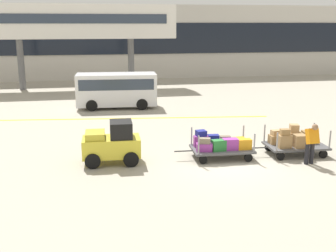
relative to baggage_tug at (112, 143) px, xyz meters
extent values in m
plane|color=#A8A08E|center=(4.27, -0.80, -0.75)|extent=(120.00, 120.00, 0.00)
cube|color=yellow|center=(0.29, 7.51, -0.75)|extent=(17.27, 2.18, 0.01)
cube|color=#BCB7AD|center=(4.27, 25.20, 2.63)|extent=(53.22, 2.40, 6.77)
cube|color=black|center=(4.27, 23.95, 2.97)|extent=(50.56, 0.12, 2.80)
cube|color=silver|center=(-1.67, 19.20, 4.46)|extent=(15.56, 2.20, 2.60)
cube|color=#2D3847|center=(-1.67, 18.06, 4.66)|extent=(14.00, 0.08, 0.70)
cylinder|color=#59595B|center=(-5.95, 19.20, 1.20)|extent=(0.50, 0.50, 3.91)
cylinder|color=#59595B|center=(2.60, 19.20, 1.20)|extent=(0.50, 0.50, 3.91)
cube|color=gold|center=(-0.03, 0.00, -0.12)|extent=(2.14, 1.18, 0.70)
cube|color=black|center=(0.33, -0.01, 0.53)|extent=(0.84, 1.02, 0.60)
cube|color=gold|center=(-0.61, 0.02, 0.35)|extent=(0.74, 0.96, 0.24)
cylinder|color=black|center=(-0.70, 0.55, -0.47)|extent=(0.57, 0.20, 0.56)
cylinder|color=black|center=(-0.74, -0.49, -0.47)|extent=(0.57, 0.20, 0.56)
cylinder|color=black|center=(0.67, 0.50, -0.47)|extent=(0.57, 0.20, 0.56)
cylinder|color=black|center=(0.63, -0.55, -0.47)|extent=(0.57, 0.20, 0.56)
cube|color=#4C4C4F|center=(4.16, -0.16, -0.39)|extent=(2.35, 1.49, 0.08)
cylinder|color=gray|center=(3.13, 0.52, 0.00)|extent=(0.06, 0.06, 0.70)
cylinder|color=gray|center=(3.08, -0.76, 0.00)|extent=(0.06, 0.06, 0.70)
cylinder|color=gray|center=(5.25, 0.44, 0.00)|extent=(0.06, 0.06, 0.70)
cylinder|color=gray|center=(5.19, -0.85, 0.00)|extent=(0.06, 0.06, 0.70)
cylinder|color=black|center=(3.32, 0.47, -0.59)|extent=(0.32, 0.11, 0.32)
cylinder|color=black|center=(3.28, -0.72, -0.59)|extent=(0.32, 0.11, 0.32)
cylinder|color=black|center=(5.05, 0.40, -0.59)|extent=(0.32, 0.11, 0.32)
cylinder|color=black|center=(5.00, -0.79, -0.59)|extent=(0.32, 0.11, 0.32)
cylinder|color=#333333|center=(2.66, -0.10, -0.41)|extent=(0.70, 0.08, 0.05)
cube|color=#8C338C|center=(3.43, 0.20, -0.14)|extent=(0.57, 0.32, 0.42)
cube|color=#8C338C|center=(3.38, -0.45, -0.20)|extent=(0.63, 0.41, 0.30)
cube|color=navy|center=(3.91, 0.14, -0.12)|extent=(0.45, 0.32, 0.46)
cube|color=#236B2D|center=(3.93, -0.48, -0.14)|extent=(0.54, 0.36, 0.42)
cube|color=#726651|center=(4.41, 0.19, -0.17)|extent=(0.45, 0.31, 0.37)
cube|color=#8C338C|center=(4.40, -0.44, -0.14)|extent=(0.58, 0.38, 0.43)
cube|color=orange|center=(4.93, 0.08, -0.20)|extent=(0.47, 0.32, 0.31)
cube|color=orange|center=(4.91, -0.47, -0.15)|extent=(0.60, 0.31, 0.40)
cube|color=navy|center=(3.43, 0.20, 0.17)|extent=(0.41, 0.39, 0.22)
cube|color=#726651|center=(3.38, -0.45, 0.05)|extent=(0.49, 0.35, 0.21)
cube|color=#4C4C4F|center=(7.16, -0.28, -0.39)|extent=(2.35, 1.49, 0.08)
cylinder|color=gray|center=(6.13, 0.41, 0.00)|extent=(0.06, 0.06, 0.70)
cylinder|color=gray|center=(6.08, -0.88, 0.00)|extent=(0.06, 0.06, 0.70)
cylinder|color=gray|center=(8.24, 0.32, 0.00)|extent=(0.06, 0.06, 0.70)
cylinder|color=gray|center=(8.19, -0.96, 0.00)|extent=(0.06, 0.06, 0.70)
cylinder|color=black|center=(6.32, 0.35, -0.59)|extent=(0.32, 0.11, 0.32)
cylinder|color=black|center=(6.28, -0.84, -0.59)|extent=(0.32, 0.11, 0.32)
cylinder|color=black|center=(8.05, 0.28, -0.59)|extent=(0.32, 0.11, 0.32)
cylinder|color=black|center=(8.00, -0.91, -0.59)|extent=(0.32, 0.11, 0.32)
cylinder|color=#333333|center=(5.66, -0.22, -0.41)|extent=(0.70, 0.08, 0.05)
cube|color=#9E7A4C|center=(6.48, 0.04, -0.18)|extent=(0.56, 0.43, 0.34)
cube|color=#9E7A4C|center=(6.53, -0.55, -0.10)|extent=(0.50, 0.39, 0.50)
cube|color=#A87F4C|center=(7.21, 0.03, -0.13)|extent=(0.61, 0.55, 0.44)
cube|color=#9E7A4C|center=(7.13, -0.63, -0.10)|extent=(0.47, 0.45, 0.50)
cube|color=olive|center=(7.83, 0.02, -0.13)|extent=(0.52, 0.55, 0.44)
cube|color=tan|center=(6.48, 0.04, 0.10)|extent=(0.47, 0.31, 0.21)
cube|color=olive|center=(6.53, -0.55, 0.26)|extent=(0.37, 0.30, 0.23)
cube|color=tan|center=(7.21, 0.03, 0.24)|extent=(0.40, 0.41, 0.31)
cylinder|color=black|center=(7.02, -1.43, -0.34)|extent=(0.16, 0.16, 0.82)
cylinder|color=black|center=(7.22, -1.42, -0.34)|extent=(0.16, 0.16, 0.82)
cube|color=orange|center=(7.12, -1.53, 0.33)|extent=(0.42, 0.43, 0.61)
sphere|color=#8C6647|center=(7.12, -1.65, 0.70)|extent=(0.22, 0.22, 0.22)
cube|color=silver|center=(0.85, 10.55, 0.39)|extent=(4.90, 2.18, 1.90)
cube|color=#2D3847|center=(0.85, 10.55, 0.79)|extent=(4.52, 2.20, 0.64)
cylinder|color=black|center=(-0.69, 9.77, -0.41)|extent=(0.69, 0.28, 0.68)
cylinder|color=black|center=(2.28, 9.59, -0.41)|extent=(0.69, 0.28, 0.68)
camera|label=1|loc=(-0.67, -14.87, 4.28)|focal=44.58mm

